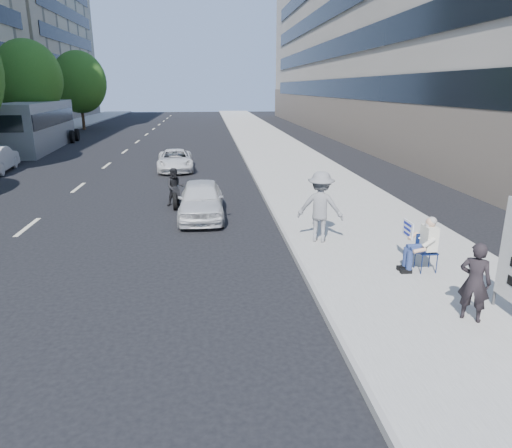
{
  "coord_description": "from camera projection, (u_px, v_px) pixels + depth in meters",
  "views": [
    {
      "loc": [
        -0.7,
        -6.53,
        4.26
      ],
      "look_at": [
        0.26,
        2.78,
        1.45
      ],
      "focal_mm": 32.0,
      "sensor_mm": 36.0,
      "label": 1
    }
  ],
  "objects": [
    {
      "name": "ground",
      "position": [
        257.0,
        357.0,
        7.52
      ],
      "size": [
        160.0,
        160.0,
        0.0
      ],
      "primitive_type": "plane",
      "color": "black",
      "rests_on": "ground"
    },
    {
      "name": "near_sidewalk",
      "position": [
        289.0,
        161.0,
        26.95
      ],
      "size": [
        5.0,
        120.0,
        0.15
      ],
      "primitive_type": "cube",
      "color": "gray",
      "rests_on": "ground"
    },
    {
      "name": "near_building",
      "position": [
        425.0,
        13.0,
        36.81
      ],
      "size": [
        14.0,
        70.0,
        20.0
      ],
      "primitive_type": "cube",
      "color": "gray",
      "rests_on": "ground"
    },
    {
      "name": "tree_far_d",
      "position": [
        28.0,
        79.0,
        33.34
      ],
      "size": [
        4.8,
        4.8,
        7.65
      ],
      "color": "#382616",
      "rests_on": "ground"
    },
    {
      "name": "tree_far_e",
      "position": [
        79.0,
        82.0,
        46.71
      ],
      "size": [
        5.4,
        5.4,
        7.89
      ],
      "color": "#382616",
      "rests_on": "ground"
    },
    {
      "name": "seated_protester",
      "position": [
        423.0,
        241.0,
        10.47
      ],
      "size": [
        0.83,
        1.11,
        1.31
      ],
      "color": "#122150",
      "rests_on": "near_sidewalk"
    },
    {
      "name": "jogger",
      "position": [
        320.0,
        207.0,
        12.47
      ],
      "size": [
        1.43,
        1.12,
        1.95
      ],
      "primitive_type": "imported",
      "rotation": [
        0.0,
        0.0,
        2.79
      ],
      "color": "slate",
      "rests_on": "near_sidewalk"
    },
    {
      "name": "pedestrian_woman",
      "position": [
        475.0,
        282.0,
        8.22
      ],
      "size": [
        0.65,
        0.62,
        1.5
      ],
      "primitive_type": "imported",
      "rotation": [
        0.0,
        0.0,
        2.46
      ],
      "color": "black",
      "rests_on": "near_sidewalk"
    },
    {
      "name": "white_sedan_near",
      "position": [
        201.0,
        200.0,
        15.38
      ],
      "size": [
        1.52,
        3.71,
        1.26
      ],
      "primitive_type": "imported",
      "rotation": [
        0.0,
        0.0,
        -0.01
      ],
      "color": "silver",
      "rests_on": "ground"
    },
    {
      "name": "white_sedan_far",
      "position": [
        175.0,
        160.0,
        24.26
      ],
      "size": [
        2.07,
        4.04,
        1.09
      ],
      "primitive_type": "imported",
      "rotation": [
        0.0,
        0.0,
        0.06
      ],
      "color": "white",
      "rests_on": "ground"
    },
    {
      "name": "motorcycle",
      "position": [
        175.0,
        189.0,
        16.95
      ],
      "size": [
        0.75,
        2.05,
        1.42
      ],
      "rotation": [
        0.0,
        0.0,
        0.11
      ],
      "color": "black",
      "rests_on": "ground"
    },
    {
      "name": "bus",
      "position": [
        38.0,
        126.0,
        32.64
      ],
      "size": [
        3.44,
        12.21,
        3.3
      ],
      "rotation": [
        0.0,
        0.0,
        0.07
      ],
      "color": "gray",
      "rests_on": "ground"
    }
  ]
}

